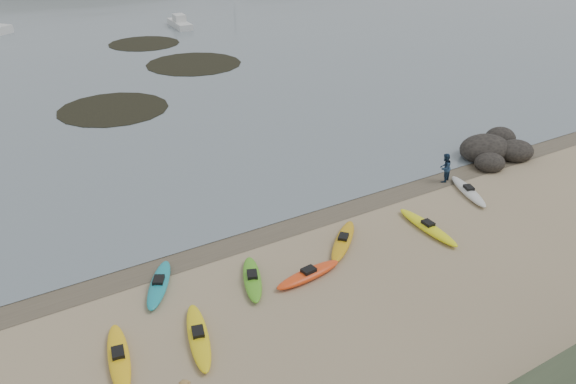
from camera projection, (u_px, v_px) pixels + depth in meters
ground at (288, 220)px, 26.80m from camera, size 600.00×600.00×0.00m
wet_sand at (291, 223)px, 26.57m from camera, size 60.00×60.00×0.00m
kayaks at (305, 265)px, 23.13m from camera, size 20.63×6.96×0.34m
person_east at (445, 168)px, 30.16m from camera, size 0.95×0.85×1.62m
rock_cluster at (494, 153)px, 33.49m from camera, size 5.09×3.71×1.62m
kelp_mats at (157, 69)px, 51.28m from camera, size 18.62×27.69×0.04m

